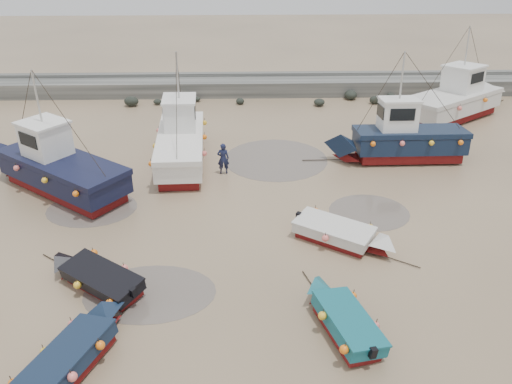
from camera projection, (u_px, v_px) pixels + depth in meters
ground at (261, 254)px, 21.24m from camera, size 120.00×120.00×0.00m
seawall at (252, 87)px, 40.20m from camera, size 60.00×4.92×1.50m
puddle_a at (150, 293)px, 19.03m from camera, size 5.07×5.07×0.01m
puddle_b at (369, 212)px, 24.27m from camera, size 3.91×3.91×0.01m
puddle_c at (92, 208)px, 24.56m from camera, size 4.41×4.41×0.01m
puddle_d at (276, 159)px, 29.61m from camera, size 6.16×6.16×0.01m
dinghy_1 at (76, 351)px, 15.77m from camera, size 3.05×5.43×1.43m
dinghy_2 at (341, 316)px, 17.13m from camera, size 2.43×5.19×1.43m
dinghy_4 at (97, 274)px, 19.16m from camera, size 4.95×3.84×1.43m
dinghy_5 at (342, 232)px, 21.70m from camera, size 5.12×3.77×1.43m
cabin_boat_0 at (55, 166)px, 25.79m from camera, size 9.42×7.45×6.22m
cabin_boat_1 at (181, 139)px, 28.95m from camera, size 3.23×10.60×6.22m
cabin_boat_2 at (400, 138)px, 28.89m from camera, size 9.46×2.86×6.22m
cabin_boat_3 at (458, 99)px, 35.26m from camera, size 9.74×7.44×6.22m
person at (224, 173)px, 27.97m from camera, size 0.69×0.48×1.81m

